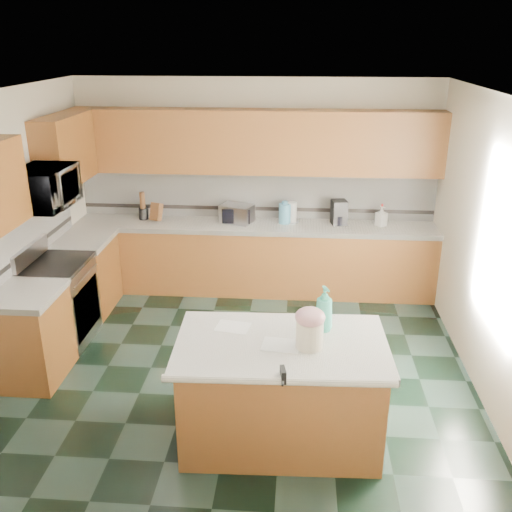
# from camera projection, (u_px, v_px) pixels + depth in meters

# --- Properties ---
(floor) EXTENTS (4.60, 4.60, 0.00)m
(floor) POSITION_uv_depth(u_px,v_px,m) (238.00, 371.00, 5.75)
(floor) COLOR black
(floor) RESTS_ON ground
(ceiling) EXTENTS (4.60, 4.60, 0.00)m
(ceiling) POSITION_uv_depth(u_px,v_px,m) (235.00, 95.00, 4.77)
(ceiling) COLOR white
(ceiling) RESTS_ON ground
(wall_back) EXTENTS (4.60, 0.04, 2.70)m
(wall_back) POSITION_uv_depth(u_px,v_px,m) (256.00, 185.00, 7.42)
(wall_back) COLOR silver
(wall_back) RESTS_ON ground
(wall_front) EXTENTS (4.60, 0.04, 2.70)m
(wall_front) POSITION_uv_depth(u_px,v_px,m) (190.00, 392.00, 3.10)
(wall_front) COLOR silver
(wall_front) RESTS_ON ground
(wall_right) EXTENTS (0.04, 4.60, 2.70)m
(wall_right) POSITION_uv_depth(u_px,v_px,m) (495.00, 253.00, 5.09)
(wall_right) COLOR silver
(wall_right) RESTS_ON ground
(back_base_cab) EXTENTS (4.60, 0.60, 0.86)m
(back_base_cab) POSITION_uv_depth(u_px,v_px,m) (254.00, 259.00, 7.45)
(back_base_cab) COLOR #512C0F
(back_base_cab) RESTS_ON ground
(back_countertop) EXTENTS (4.60, 0.64, 0.06)m
(back_countertop) POSITION_uv_depth(u_px,v_px,m) (254.00, 226.00, 7.29)
(back_countertop) COLOR white
(back_countertop) RESTS_ON back_base_cab
(back_upper_cab) EXTENTS (4.60, 0.33, 0.78)m
(back_upper_cab) POSITION_uv_depth(u_px,v_px,m) (255.00, 142.00, 7.03)
(back_upper_cab) COLOR #512C0F
(back_upper_cab) RESTS_ON wall_back
(back_backsplash) EXTENTS (4.60, 0.02, 0.63)m
(back_backsplash) POSITION_uv_depth(u_px,v_px,m) (256.00, 194.00, 7.43)
(back_backsplash) COLOR silver
(back_backsplash) RESTS_ON back_countertop
(back_accent_band) EXTENTS (4.60, 0.01, 0.05)m
(back_accent_band) POSITION_uv_depth(u_px,v_px,m) (256.00, 208.00, 7.49)
(back_accent_band) COLOR black
(back_accent_band) RESTS_ON back_countertop
(left_base_cab_rear) EXTENTS (0.60, 0.82, 0.86)m
(left_base_cab_rear) POSITION_uv_depth(u_px,v_px,m) (86.00, 276.00, 6.94)
(left_base_cab_rear) COLOR #512C0F
(left_base_cab_rear) RESTS_ON ground
(left_counter_rear) EXTENTS (0.64, 0.82, 0.06)m
(left_counter_rear) POSITION_uv_depth(u_px,v_px,m) (82.00, 240.00, 6.77)
(left_counter_rear) COLOR white
(left_counter_rear) RESTS_ON left_base_cab_rear
(left_base_cab_front) EXTENTS (0.60, 0.72, 0.86)m
(left_base_cab_front) POSITION_uv_depth(u_px,v_px,m) (30.00, 338.00, 5.52)
(left_base_cab_front) COLOR #512C0F
(left_base_cab_front) RESTS_ON ground
(left_counter_front) EXTENTS (0.64, 0.72, 0.06)m
(left_counter_front) POSITION_uv_depth(u_px,v_px,m) (23.00, 295.00, 5.35)
(left_counter_front) COLOR white
(left_counter_front) RESTS_ON left_base_cab_front
(left_backsplash) EXTENTS (0.02, 2.30, 0.63)m
(left_backsplash) POSITION_uv_depth(u_px,v_px,m) (26.00, 232.00, 5.98)
(left_backsplash) COLOR silver
(left_backsplash) RESTS_ON wall_left
(left_accent_band) EXTENTS (0.01, 2.30, 0.05)m
(left_accent_band) POSITION_uv_depth(u_px,v_px,m) (30.00, 250.00, 6.05)
(left_accent_band) COLOR black
(left_accent_band) RESTS_ON wall_left
(left_upper_cab_rear) EXTENTS (0.33, 1.09, 0.78)m
(left_upper_cab_rear) POSITION_uv_depth(u_px,v_px,m) (65.00, 150.00, 6.53)
(left_upper_cab_rear) COLOR #512C0F
(left_upper_cab_rear) RESTS_ON wall_left
(range_body) EXTENTS (0.60, 0.76, 0.88)m
(range_body) POSITION_uv_depth(u_px,v_px,m) (60.00, 304.00, 6.20)
(range_body) COLOR #B7B7BC
(range_body) RESTS_ON ground
(range_oven_door) EXTENTS (0.02, 0.68, 0.55)m
(range_oven_door) POSITION_uv_depth(u_px,v_px,m) (87.00, 308.00, 6.19)
(range_oven_door) COLOR black
(range_oven_door) RESTS_ON range_body
(range_cooktop) EXTENTS (0.62, 0.78, 0.04)m
(range_cooktop) POSITION_uv_depth(u_px,v_px,m) (55.00, 265.00, 6.03)
(range_cooktop) COLOR black
(range_cooktop) RESTS_ON range_body
(range_handle) EXTENTS (0.02, 0.66, 0.02)m
(range_handle) POSITION_uv_depth(u_px,v_px,m) (86.00, 276.00, 6.05)
(range_handle) COLOR #B7B7BC
(range_handle) RESTS_ON range_body
(range_backguard) EXTENTS (0.06, 0.76, 0.18)m
(range_backguard) POSITION_uv_depth(u_px,v_px,m) (30.00, 253.00, 6.01)
(range_backguard) COLOR #B7B7BC
(range_backguard) RESTS_ON range_body
(microwave) EXTENTS (0.50, 0.73, 0.41)m
(microwave) POSITION_uv_depth(u_px,v_px,m) (44.00, 188.00, 5.73)
(microwave) COLOR #B7B7BC
(microwave) RESTS_ON wall_left
(island_base) EXTENTS (1.60, 0.95, 0.86)m
(island_base) POSITION_uv_depth(u_px,v_px,m) (281.00, 395.00, 4.65)
(island_base) COLOR #512C0F
(island_base) RESTS_ON ground
(island_top) EXTENTS (1.70, 1.05, 0.06)m
(island_top) POSITION_uv_depth(u_px,v_px,m) (282.00, 345.00, 4.48)
(island_top) COLOR white
(island_top) RESTS_ON island_base
(island_bullnose) EXTENTS (1.67, 0.12, 0.06)m
(island_bullnose) POSITION_uv_depth(u_px,v_px,m) (279.00, 381.00, 4.02)
(island_bullnose) COLOR white
(island_bullnose) RESTS_ON island_base
(treat_jar) EXTENTS (0.25, 0.25, 0.22)m
(treat_jar) POSITION_uv_depth(u_px,v_px,m) (309.00, 334.00, 4.36)
(treat_jar) COLOR #F0E6CC
(treat_jar) RESTS_ON island_top
(treat_jar_lid) EXTENTS (0.23, 0.23, 0.14)m
(treat_jar_lid) POSITION_uv_depth(u_px,v_px,m) (310.00, 317.00, 4.31)
(treat_jar_lid) COLOR pink
(treat_jar_lid) RESTS_ON treat_jar
(treat_jar_knob) EXTENTS (0.08, 0.03, 0.03)m
(treat_jar_knob) POSITION_uv_depth(u_px,v_px,m) (310.00, 311.00, 4.29)
(treat_jar_knob) COLOR tan
(treat_jar_knob) RESTS_ON treat_jar_lid
(treat_jar_knob_end_l) EXTENTS (0.04, 0.04, 0.04)m
(treat_jar_knob_end_l) POSITION_uv_depth(u_px,v_px,m) (305.00, 311.00, 4.30)
(treat_jar_knob_end_l) COLOR tan
(treat_jar_knob_end_l) RESTS_ON treat_jar_lid
(treat_jar_knob_end_r) EXTENTS (0.04, 0.04, 0.04)m
(treat_jar_knob_end_r) POSITION_uv_depth(u_px,v_px,m) (315.00, 311.00, 4.29)
(treat_jar_knob_end_r) COLOR tan
(treat_jar_knob_end_r) RESTS_ON treat_jar_lid
(soap_bottle_island) EXTENTS (0.19, 0.19, 0.38)m
(soap_bottle_island) POSITION_uv_depth(u_px,v_px,m) (324.00, 309.00, 4.59)
(soap_bottle_island) COLOR teal
(soap_bottle_island) RESTS_ON island_top
(paper_sheet_a) EXTENTS (0.31, 0.25, 0.00)m
(paper_sheet_a) POSITION_uv_depth(u_px,v_px,m) (281.00, 345.00, 4.42)
(paper_sheet_a) COLOR white
(paper_sheet_a) RESTS_ON island_top
(paper_sheet_b) EXTENTS (0.30, 0.25, 0.00)m
(paper_sheet_b) POSITION_uv_depth(u_px,v_px,m) (233.00, 327.00, 4.70)
(paper_sheet_b) COLOR white
(paper_sheet_b) RESTS_ON island_top
(clamp_body) EXTENTS (0.05, 0.11, 0.10)m
(clamp_body) POSITION_uv_depth(u_px,v_px,m) (283.00, 375.00, 4.02)
(clamp_body) COLOR black
(clamp_body) RESTS_ON island_top
(clamp_handle) EXTENTS (0.02, 0.08, 0.02)m
(clamp_handle) POSITION_uv_depth(u_px,v_px,m) (283.00, 382.00, 3.97)
(clamp_handle) COLOR black
(clamp_handle) RESTS_ON island_top
(knife_block) EXTENTS (0.18, 0.20, 0.25)m
(knife_block) POSITION_uv_depth(u_px,v_px,m) (156.00, 212.00, 7.37)
(knife_block) COLOR #472814
(knife_block) RESTS_ON back_countertop
(utensil_crock) EXTENTS (0.12, 0.12, 0.15)m
(utensil_crock) POSITION_uv_depth(u_px,v_px,m) (143.00, 214.00, 7.43)
(utensil_crock) COLOR black
(utensil_crock) RESTS_ON back_countertop
(utensil_bundle) EXTENTS (0.07, 0.07, 0.22)m
(utensil_bundle) POSITION_uv_depth(u_px,v_px,m) (142.00, 200.00, 7.36)
(utensil_bundle) COLOR #472814
(utensil_bundle) RESTS_ON utensil_crock
(toaster_oven) EXTENTS (0.46, 0.38, 0.23)m
(toaster_oven) POSITION_uv_depth(u_px,v_px,m) (237.00, 214.00, 7.30)
(toaster_oven) COLOR #B7B7BC
(toaster_oven) RESTS_ON back_countertop
(toaster_oven_door) EXTENTS (0.35, 0.01, 0.19)m
(toaster_oven_door) POSITION_uv_depth(u_px,v_px,m) (236.00, 217.00, 7.18)
(toaster_oven_door) COLOR black
(toaster_oven_door) RESTS_ON toaster_oven
(paper_towel) EXTENTS (0.12, 0.12, 0.26)m
(paper_towel) POSITION_uv_depth(u_px,v_px,m) (292.00, 212.00, 7.29)
(paper_towel) COLOR white
(paper_towel) RESTS_ON back_countertop
(paper_towel_base) EXTENTS (0.18, 0.18, 0.01)m
(paper_towel_base) POSITION_uv_depth(u_px,v_px,m) (292.00, 222.00, 7.33)
(paper_towel_base) COLOR #B7B7BC
(paper_towel_base) RESTS_ON back_countertop
(water_jug) EXTENTS (0.15, 0.15, 0.25)m
(water_jug) POSITION_uv_depth(u_px,v_px,m) (285.00, 214.00, 7.26)
(water_jug) COLOR #56A5CE
(water_jug) RESTS_ON back_countertop
(water_jug_neck) EXTENTS (0.07, 0.07, 0.04)m
(water_jug_neck) POSITION_uv_depth(u_px,v_px,m) (285.00, 203.00, 7.21)
(water_jug_neck) COLOR #56A5CE
(water_jug_neck) RESTS_ON water_jug
(coffee_maker) EXTENTS (0.22, 0.23, 0.31)m
(coffee_maker) POSITION_uv_depth(u_px,v_px,m) (339.00, 212.00, 7.22)
(coffee_maker) COLOR black
(coffee_maker) RESTS_ON back_countertop
(coffee_carafe) EXTENTS (0.13, 0.13, 0.13)m
(coffee_carafe) POSITION_uv_depth(u_px,v_px,m) (339.00, 220.00, 7.21)
(coffee_carafe) COLOR black
(coffee_carafe) RESTS_ON back_countertop
(soap_bottle_back) EXTENTS (0.16, 0.16, 0.25)m
(soap_bottle_back) POSITION_uv_depth(u_px,v_px,m) (381.00, 216.00, 7.16)
(soap_bottle_back) COLOR white
(soap_bottle_back) RESTS_ON back_countertop
(soap_back_cap) EXTENTS (0.02, 0.02, 0.03)m
(soap_back_cap) POSITION_uv_depth(u_px,v_px,m) (382.00, 205.00, 7.11)
(soap_back_cap) COLOR red
(soap_back_cap) RESTS_ON soap_bottle_back
(window_light_proxy) EXTENTS (0.02, 1.40, 1.10)m
(window_light_proxy) POSITION_uv_depth(u_px,v_px,m) (501.00, 245.00, 4.85)
(window_light_proxy) COLOR white
(window_light_proxy) RESTS_ON wall_right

